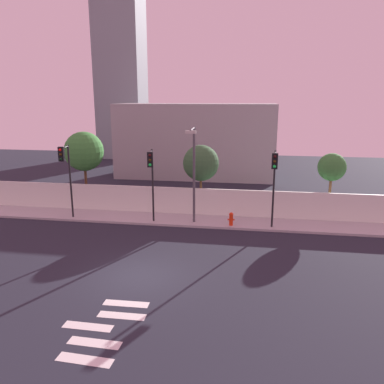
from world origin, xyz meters
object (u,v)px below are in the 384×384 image
traffic_light_right (66,167)px  roadside_tree_midright (332,168)px  traffic_light_center (151,171)px  street_lamp_curbside (194,167)px  roadside_tree_midleft (201,163)px  traffic_light_left (274,174)px  fire_hydrant (231,218)px  roadside_tree_leftmost (84,151)px

traffic_light_right → roadside_tree_midright: bearing=13.2°
traffic_light_center → roadside_tree_midright: bearing=20.1°
street_lamp_curbside → roadside_tree_midleft: (-0.02, 3.52, -0.35)m
street_lamp_curbside → roadside_tree_midright: size_ratio=1.39×
traffic_light_left → roadside_tree_midright: size_ratio=1.09×
street_lamp_curbside → fire_hydrant: 3.96m
traffic_light_right → fire_hydrant: size_ratio=5.75×
traffic_light_left → traffic_light_right: traffic_light_right is taller
traffic_light_right → roadside_tree_leftmost: 4.03m
street_lamp_curbside → roadside_tree_midright: (8.78, 3.52, -0.41)m
traffic_light_center → roadside_tree_midleft: (2.47, 4.13, -0.12)m
street_lamp_curbside → traffic_light_right: bearing=-176.8°
roadside_tree_midright → traffic_light_center: bearing=-159.9°
traffic_light_right → street_lamp_curbside: size_ratio=0.80×
traffic_light_center → traffic_light_right: (-5.63, 0.16, 0.09)m
roadside_tree_leftmost → roadside_tree_midleft: bearing=0.0°
traffic_light_center → traffic_light_right: bearing=178.4°
traffic_light_right → roadside_tree_midleft: (8.10, 3.97, -0.22)m
street_lamp_curbside → roadside_tree_midright: bearing=21.8°
traffic_light_right → street_lamp_curbside: bearing=3.2°
traffic_light_center → fire_hydrant: bearing=7.2°
roadside_tree_midleft → fire_hydrant: bearing=-55.8°
roadside_tree_leftmost → roadside_tree_midright: bearing=0.0°
traffic_light_center → traffic_light_right: traffic_light_right is taller
traffic_light_left → roadside_tree_midleft: size_ratio=1.00×
traffic_light_center → roadside_tree_leftmost: size_ratio=0.84×
roadside_tree_leftmost → roadside_tree_midright: (17.45, 0.00, -0.70)m
fire_hydrant → roadside_tree_midright: size_ratio=0.19×
traffic_light_right → traffic_light_center: bearing=-1.6°
traffic_light_left → traffic_light_right: bearing=179.7°
traffic_light_left → roadside_tree_midright: traffic_light_left is taller
traffic_light_left → roadside_tree_leftmost: roadside_tree_leftmost is taller
fire_hydrant → roadside_tree_midright: roadside_tree_midright is taller
street_lamp_curbside → roadside_tree_leftmost: bearing=157.9°
traffic_light_right → street_lamp_curbside: (8.13, 0.45, 0.13)m
traffic_light_right → roadside_tree_midleft: bearing=26.1°
street_lamp_curbside → roadside_tree_midleft: 3.54m
traffic_light_right → roadside_tree_leftmost: roadside_tree_leftmost is taller
roadside_tree_leftmost → traffic_light_center: bearing=-33.8°
street_lamp_curbside → roadside_tree_midright: street_lamp_curbside is taller
street_lamp_curbside → fire_hydrant: size_ratio=7.19×
traffic_light_center → roadside_tree_midleft: size_ratio=0.99×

